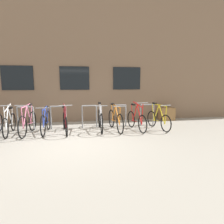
% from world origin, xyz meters
% --- Properties ---
extents(ground_plane, '(42.00, 42.00, 0.00)m').
position_xyz_m(ground_plane, '(0.00, 0.00, 0.00)').
color(ground_plane, '#9E998E').
extents(storefront_building, '(28.00, 6.49, 6.64)m').
position_xyz_m(storefront_building, '(0.00, 6.42, 3.32)').
color(storefront_building, '#7A604C').
rests_on(storefront_building, ground).
extents(bike_rack, '(6.62, 0.05, 0.91)m').
position_xyz_m(bike_rack, '(-0.03, 1.90, 0.55)').
color(bike_rack, gray).
rests_on(bike_rack, ground).
extents(bicycle_pink, '(0.44, 1.74, 1.09)m').
position_xyz_m(bicycle_pink, '(-1.60, 1.28, 0.41)').
color(bicycle_pink, black).
rests_on(bicycle_pink, ground).
extents(bicycle_red, '(0.44, 1.64, 1.11)m').
position_xyz_m(bicycle_red, '(2.32, 1.26, 0.38)').
color(bicycle_red, black).
rests_on(bicycle_red, ground).
extents(bicycle_white, '(0.44, 1.76, 1.09)m').
position_xyz_m(bicycle_white, '(-2.23, 1.38, 0.38)').
color(bicycle_white, black).
rests_on(bicycle_white, ground).
extents(bicycle_silver, '(0.44, 1.83, 1.04)m').
position_xyz_m(bicycle_silver, '(0.96, 1.43, 0.40)').
color(bicycle_silver, black).
rests_on(bicycle_silver, ground).
extents(bicycle_blue, '(0.44, 1.71, 0.98)m').
position_xyz_m(bicycle_blue, '(-1.01, 1.37, 0.39)').
color(bicycle_blue, black).
rests_on(bicycle_blue, ground).
extents(bicycle_orange, '(0.44, 1.82, 1.00)m').
position_xyz_m(bicycle_orange, '(1.52, 1.34, 0.40)').
color(bicycle_orange, black).
rests_on(bicycle_orange, ground).
extents(bicycle_yellow, '(0.46, 1.61, 1.02)m').
position_xyz_m(bicycle_yellow, '(3.21, 1.27, 0.37)').
color(bicycle_yellow, black).
rests_on(bicycle_yellow, ground).
extents(bicycle_maroon, '(0.44, 1.76, 1.07)m').
position_xyz_m(bicycle_maroon, '(-0.34, 1.30, 0.38)').
color(bicycle_maroon, black).
rests_on(bicycle_maroon, ground).
extents(planter_box, '(0.70, 0.44, 0.60)m').
position_xyz_m(planter_box, '(4.31, 2.85, 0.30)').
color(planter_box, olive).
rests_on(planter_box, ground).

